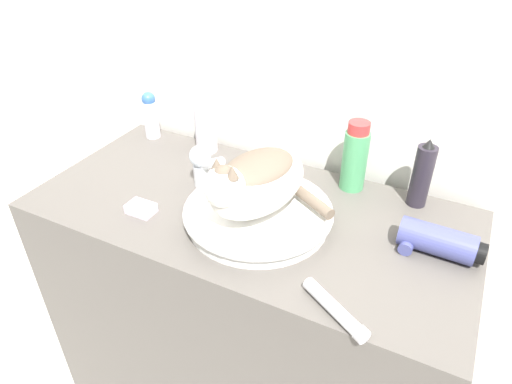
# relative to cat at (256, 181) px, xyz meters

# --- Properties ---
(wall_back) EXTENTS (8.00, 0.05, 2.40)m
(wall_back) POSITION_rel_cat_xyz_m (-0.05, 0.38, 0.24)
(wall_back) COLOR silver
(wall_back) RESTS_ON ground_plane
(vanity_counter) EXTENTS (1.14, 0.55, 0.84)m
(vanity_counter) POSITION_rel_cat_xyz_m (-0.05, 0.05, -0.54)
(vanity_counter) COLOR #56514C
(vanity_counter) RESTS_ON ground_plane
(sink_basin) EXTENTS (0.37, 0.37, 0.04)m
(sink_basin) POSITION_rel_cat_xyz_m (0.00, 0.01, -0.10)
(sink_basin) COLOR white
(sink_basin) RESTS_ON vanity_counter
(cat) EXTENTS (0.30, 0.31, 0.17)m
(cat) POSITION_rel_cat_xyz_m (0.00, 0.00, 0.00)
(cat) COLOR silver
(cat) RESTS_ON sink_basin
(faucet) EXTENTS (0.13, 0.08, 0.13)m
(faucet) POSITION_rel_cat_xyz_m (-0.21, 0.09, -0.05)
(faucet) COLOR silver
(faucet) RESTS_ON vanity_counter
(lotion_bottle_white) EXTENTS (0.07, 0.07, 0.21)m
(lotion_bottle_white) POSITION_rel_cat_xyz_m (-0.31, 0.27, -0.02)
(lotion_bottle_white) COLOR silver
(lotion_bottle_white) RESTS_ON vanity_counter
(hairspray_can_black) EXTENTS (0.05, 0.05, 0.19)m
(hairspray_can_black) POSITION_rel_cat_xyz_m (0.34, 0.27, -0.04)
(hairspray_can_black) COLOR #28232D
(hairspray_can_black) RESTS_ON vanity_counter
(mouthwash_bottle) EXTENTS (0.07, 0.07, 0.20)m
(mouthwash_bottle) POSITION_rel_cat_xyz_m (0.16, 0.27, -0.03)
(mouthwash_bottle) COLOR #4CA366
(mouthwash_bottle) RESTS_ON vanity_counter
(deodorant_stick) EXTENTS (0.05, 0.05, 0.16)m
(deodorant_stick) POSITION_rel_cat_xyz_m (-0.52, 0.27, -0.05)
(deodorant_stick) COLOR silver
(deodorant_stick) RESTS_ON vanity_counter
(cream_tube) EXTENTS (0.16, 0.11, 0.03)m
(cream_tube) POSITION_rel_cat_xyz_m (0.27, -0.19, -0.11)
(cream_tube) COLOR silver
(cream_tube) RESTS_ON vanity_counter
(hair_dryer) EXTENTS (0.19, 0.10, 0.07)m
(hair_dryer) POSITION_rel_cat_xyz_m (0.41, 0.09, -0.09)
(hair_dryer) COLOR #474C8C
(hair_dryer) RESTS_ON vanity_counter
(soap_bar) EXTENTS (0.07, 0.05, 0.02)m
(soap_bar) POSITION_rel_cat_xyz_m (-0.28, -0.09, -0.11)
(soap_bar) COLOR silver
(soap_bar) RESTS_ON vanity_counter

